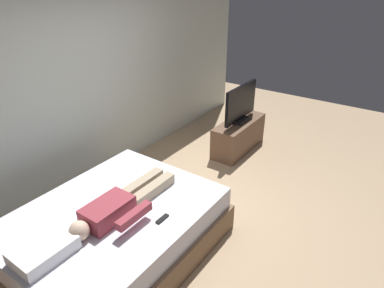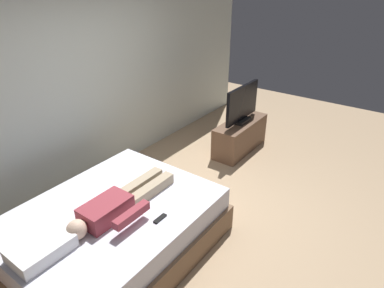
{
  "view_description": "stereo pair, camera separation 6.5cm",
  "coord_description": "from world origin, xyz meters",
  "px_view_note": "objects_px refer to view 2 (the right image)",
  "views": [
    {
      "loc": [
        -2.62,
        -1.61,
        2.63
      ],
      "look_at": [
        0.46,
        0.55,
        0.69
      ],
      "focal_mm": 31.54,
      "sensor_mm": 36.0,
      "label": 1
    },
    {
      "loc": [
        -2.58,
        -1.66,
        2.63
      ],
      "look_at": [
        0.46,
        0.55,
        0.69
      ],
      "focal_mm": 31.54,
      "sensor_mm": 36.0,
      "label": 2
    }
  ],
  "objects_px": {
    "person": "(118,205)",
    "tv_stand": "(240,136)",
    "remote": "(160,218)",
    "bed": "(113,231)",
    "tv": "(242,105)",
    "pillow": "(41,248)"
  },
  "relations": [
    {
      "from": "person",
      "to": "tv_stand",
      "type": "xyz_separation_m",
      "value": [
        2.72,
        0.14,
        -0.37
      ]
    },
    {
      "from": "remote",
      "to": "tv_stand",
      "type": "relative_size",
      "value": 0.14
    },
    {
      "from": "bed",
      "to": "person",
      "type": "xyz_separation_m",
      "value": [
        0.03,
        -0.09,
        0.36
      ]
    },
    {
      "from": "tv",
      "to": "tv_stand",
      "type": "bearing_deg",
      "value": 180.0
    },
    {
      "from": "person",
      "to": "tv",
      "type": "distance_m",
      "value": 2.73
    },
    {
      "from": "tv",
      "to": "pillow",
      "type": "bearing_deg",
      "value": -179.26
    },
    {
      "from": "pillow",
      "to": "tv",
      "type": "bearing_deg",
      "value": 0.74
    },
    {
      "from": "person",
      "to": "remote",
      "type": "relative_size",
      "value": 8.4
    },
    {
      "from": "pillow",
      "to": "tv_stand",
      "type": "height_order",
      "value": "pillow"
    },
    {
      "from": "pillow",
      "to": "remote",
      "type": "bearing_deg",
      "value": -28.87
    },
    {
      "from": "bed",
      "to": "person",
      "type": "bearing_deg",
      "value": -72.99
    },
    {
      "from": "remote",
      "to": "bed",
      "type": "bearing_deg",
      "value": 109.83
    },
    {
      "from": "tv_stand",
      "to": "tv",
      "type": "height_order",
      "value": "tv"
    },
    {
      "from": "bed",
      "to": "person",
      "type": "distance_m",
      "value": 0.37
    },
    {
      "from": "bed",
      "to": "remote",
      "type": "relative_size",
      "value": 13.94
    },
    {
      "from": "pillow",
      "to": "tv",
      "type": "distance_m",
      "value": 3.48
    },
    {
      "from": "bed",
      "to": "pillow",
      "type": "height_order",
      "value": "pillow"
    },
    {
      "from": "bed",
      "to": "tv",
      "type": "bearing_deg",
      "value": 0.94
    },
    {
      "from": "remote",
      "to": "tv",
      "type": "bearing_deg",
      "value": 11.95
    },
    {
      "from": "tv_stand",
      "to": "tv",
      "type": "distance_m",
      "value": 0.53
    },
    {
      "from": "person",
      "to": "tv",
      "type": "xyz_separation_m",
      "value": [
        2.72,
        0.14,
        0.16
      ]
    },
    {
      "from": "pillow",
      "to": "person",
      "type": "xyz_separation_m",
      "value": [
        0.75,
        -0.09,
        0.02
      ]
    }
  ]
}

